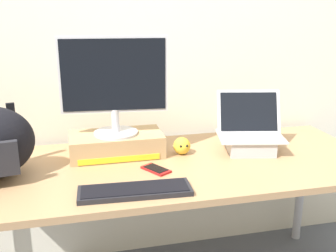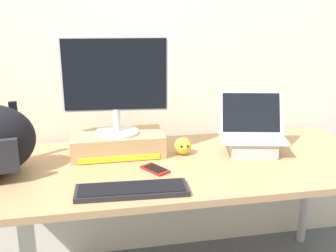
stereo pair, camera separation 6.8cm
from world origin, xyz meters
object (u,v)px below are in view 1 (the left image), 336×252
desktop_monitor (114,83)px  external_keyboard (135,191)px  cell_phone (156,169)px  plush_toy (182,146)px  toner_box_yellow (116,144)px  open_laptop (250,139)px

desktop_monitor → external_keyboard: size_ratio=1.13×
cell_phone → plush_toy: bearing=14.6°
toner_box_yellow → external_keyboard: (0.02, -0.44, -0.04)m
open_laptop → external_keyboard: size_ratio=0.80×
toner_box_yellow → external_keyboard: 0.44m
toner_box_yellow → desktop_monitor: 0.30m
desktop_monitor → cell_phone: desktop_monitor is taller
desktop_monitor → plush_toy: size_ratio=5.94×
open_laptop → external_keyboard: open_laptop is taller
desktop_monitor → toner_box_yellow: bearing=87.8°
open_laptop → plush_toy: open_laptop is taller
external_keyboard → plush_toy: plush_toy is taller
desktop_monitor → external_keyboard: desktop_monitor is taller
cell_phone → toner_box_yellow: bearing=89.8°
open_laptop → cell_phone: 0.53m
external_keyboard → cell_phone: external_keyboard is taller
external_keyboard → cell_phone: size_ratio=3.00×
desktop_monitor → external_keyboard: 0.56m
toner_box_yellow → external_keyboard: size_ratio=1.00×
desktop_monitor → cell_phone: size_ratio=3.38×
cell_phone → plush_toy: size_ratio=1.76×
desktop_monitor → plush_toy: 0.45m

